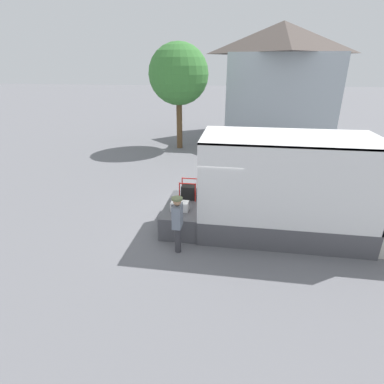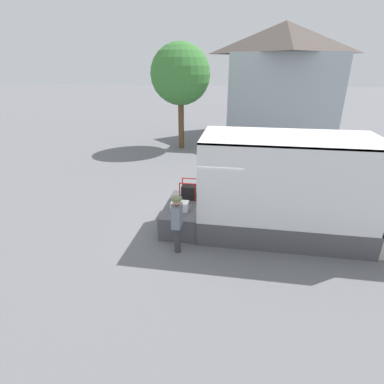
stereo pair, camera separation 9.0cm
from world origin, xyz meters
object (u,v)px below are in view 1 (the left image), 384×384
Objects in this scene: microwave at (180,206)px; street_tree at (179,75)px; box_truck at (344,208)px; portable_generator at (189,192)px; worker_person at (177,219)px.

street_tree is at bearing 101.05° from microwave.
portable_generator is (-4.86, 0.55, 0.01)m from box_truck.
box_truck is 11.17× the size of portable_generator.
microwave is 1.20m from worker_person.
portable_generator is at bearing -77.10° from street_tree.
street_tree is at bearing 124.69° from box_truck.
microwave is 1.00m from portable_generator.
worker_person is at bearing -79.26° from street_tree.
portable_generator reaches higher than microwave.
worker_person reaches higher than portable_generator.
microwave is at bearing 97.89° from worker_person.
portable_generator is 10.54m from street_tree.
portable_generator is 0.38× the size of worker_person.
portable_generator is 0.10× the size of street_tree.
box_truck is at bearing 5.05° from microwave.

